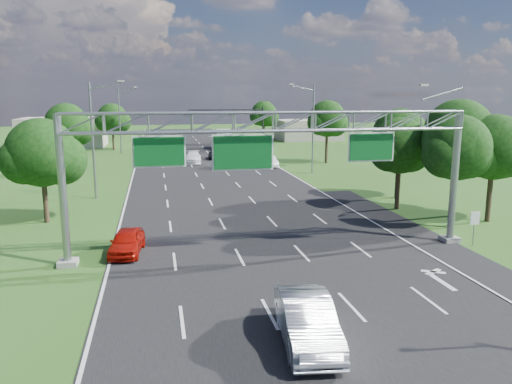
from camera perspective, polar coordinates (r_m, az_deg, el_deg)
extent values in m
plane|color=#284D17|center=(46.12, -3.47, -0.16)|extent=(220.00, 220.00, 0.00)
cube|color=black|center=(46.12, -3.47, -0.16)|extent=(18.00, 180.00, 0.02)
cube|color=black|center=(34.33, 17.62, -4.59)|extent=(3.00, 30.00, 0.02)
cube|color=gray|center=(33.30, 21.26, -5.04)|extent=(1.00, 1.00, 0.30)
cylinder|color=gray|center=(32.49, 21.73, 1.51)|extent=(0.44, 0.44, 8.00)
cube|color=gray|center=(28.64, -20.69, -7.57)|extent=(1.00, 1.00, 0.30)
cylinder|color=gray|center=(27.70, -21.23, 0.01)|extent=(0.40, 0.40, 8.00)
cylinder|color=gray|center=(31.47, 20.52, 10.46)|extent=(2.54, 0.12, 0.79)
cube|color=beige|center=(30.87, 18.65, 11.51)|extent=(0.50, 0.22, 0.12)
cube|color=white|center=(26.97, -10.99, 4.58)|extent=(2.80, 0.05, 1.70)
cube|color=#0A531D|center=(26.91, -10.99, 4.57)|extent=(2.62, 0.05, 1.52)
cube|color=white|center=(27.38, -1.50, 4.56)|extent=(3.40, 0.05, 2.00)
cube|color=#0A531D|center=(27.32, -1.48, 4.54)|extent=(3.22, 0.05, 1.82)
cube|color=white|center=(29.58, 13.02, 5.05)|extent=(2.80, 0.05, 1.70)
cube|color=#0A531D|center=(29.53, 13.07, 5.04)|extent=(2.62, 0.05, 1.52)
cylinder|color=gray|center=(32.78, 23.63, -3.93)|extent=(0.06, 0.06, 2.00)
cube|color=white|center=(32.59, 23.75, -2.75)|extent=(0.60, 0.04, 0.80)
cylinder|color=black|center=(81.83, 0.78, 7.23)|extent=(0.24, 0.24, 7.00)
cylinder|color=black|center=(80.64, -3.45, 9.36)|extent=(12.00, 0.18, 0.18)
imported|color=black|center=(80.04, -7.75, 8.87)|extent=(0.18, 0.22, 1.10)
imported|color=black|center=(80.52, -4.15, 8.96)|extent=(0.18, 0.22, 1.10)
imported|color=black|center=(81.30, -0.61, 9.00)|extent=(0.18, 0.22, 1.10)
cylinder|color=gray|center=(45.32, -18.17, 5.51)|extent=(0.20, 0.20, 10.00)
cylinder|color=gray|center=(45.02, -16.86, 11.55)|extent=(2.78, 0.12, 0.60)
cube|color=beige|center=(44.93, -15.20, 12.15)|extent=(0.55, 0.22, 0.12)
cylinder|color=gray|center=(80.10, -15.31, 7.84)|extent=(0.20, 0.20, 10.00)
cylinder|color=gray|center=(79.93, -14.54, 11.24)|extent=(2.78, 0.12, 0.60)
cube|color=beige|center=(79.88, -13.61, 11.57)|extent=(0.55, 0.22, 0.12)
cylinder|color=gray|center=(57.73, 6.53, 7.06)|extent=(0.20, 0.20, 10.00)
cylinder|color=gray|center=(57.22, 5.37, 11.76)|extent=(2.78, 0.12, 0.60)
cube|color=beige|center=(56.87, 4.09, 12.18)|extent=(0.55, 0.22, 0.12)
cylinder|color=#2D2116|center=(36.41, 21.59, -0.94)|extent=(0.36, 0.36, 3.74)
sphere|color=black|center=(35.89, 22.00, 4.74)|extent=(4.40, 4.40, 4.40)
sphere|color=black|center=(36.88, 23.03, 3.95)|extent=(3.30, 3.30, 3.30)
sphere|color=black|center=(35.15, 20.86, 3.98)|extent=(3.08, 3.08, 3.08)
cylinder|color=#2D2116|center=(39.92, 21.71, 0.37)|extent=(0.36, 0.36, 4.18)
sphere|color=black|center=(39.42, 22.14, 6.22)|extent=(5.00, 5.00, 5.00)
sphere|color=black|center=(40.50, 23.25, 5.36)|extent=(3.75, 3.75, 3.75)
sphere|color=black|center=(38.60, 20.92, 5.47)|extent=(3.50, 3.50, 3.50)
cylinder|color=#2D2116|center=(41.04, 15.89, 0.38)|extent=(0.36, 0.36, 3.30)
sphere|color=black|center=(40.58, 16.14, 5.12)|extent=(4.40, 4.40, 4.40)
sphere|color=black|center=(41.50, 17.20, 4.42)|extent=(3.30, 3.30, 3.30)
sphere|color=black|center=(39.91, 15.04, 4.45)|extent=(3.08, 3.08, 3.08)
cylinder|color=#2D2116|center=(39.22, 25.09, -0.56)|extent=(0.36, 0.36, 3.52)
sphere|color=black|center=(38.72, 25.53, 4.66)|extent=(4.60, 4.60, 4.60)
sphere|color=black|center=(39.79, 26.45, 3.89)|extent=(3.45, 3.45, 3.45)
sphere|color=black|center=(37.91, 24.48, 3.93)|extent=(3.22, 3.22, 3.22)
cylinder|color=#2D2116|center=(45.43, 15.85, 1.53)|extent=(0.36, 0.36, 3.52)
sphere|color=black|center=(45.00, 16.10, 6.15)|extent=(4.80, 4.80, 4.80)
sphere|color=black|center=(45.96, 17.17, 5.43)|extent=(3.60, 3.60, 3.60)
sphere|color=black|center=(44.29, 15.00, 5.51)|extent=(3.36, 3.36, 3.36)
cylinder|color=#2D2116|center=(38.37, -22.92, -0.96)|extent=(0.36, 0.36, 3.08)
sphere|color=black|center=(37.86, -23.31, 4.17)|extent=(4.80, 4.80, 4.80)
sphere|color=black|center=(38.09, -21.36, 3.44)|extent=(3.60, 3.60, 3.60)
sphere|color=black|center=(37.86, -24.95, 3.31)|extent=(3.36, 3.36, 3.36)
cylinder|color=#2D2116|center=(61.04, -20.60, 3.69)|extent=(0.36, 0.36, 3.74)
sphere|color=black|center=(60.72, -20.84, 7.23)|extent=(4.80, 4.80, 4.80)
sphere|color=black|center=(60.97, -19.63, 6.76)|extent=(3.60, 3.60, 3.60)
sphere|color=black|center=(60.64, -21.87, 6.70)|extent=(3.36, 3.36, 3.36)
cylinder|color=#2D2116|center=(85.41, -15.99, 5.72)|extent=(0.36, 0.36, 3.30)
sphere|color=black|center=(85.18, -16.12, 8.11)|extent=(4.80, 4.80, 4.80)
sphere|color=black|center=(85.52, -15.27, 7.76)|extent=(3.60, 3.60, 3.60)
sphere|color=black|center=(85.00, -16.85, 7.74)|extent=(3.36, 3.36, 3.36)
cylinder|color=#2D2116|center=(66.98, 8.05, 4.97)|extent=(0.36, 0.36, 3.96)
sphere|color=black|center=(66.69, 8.15, 8.30)|extent=(4.80, 4.80, 4.80)
sphere|color=black|center=(67.50, 8.99, 7.80)|extent=(3.60, 3.60, 3.60)
sphere|color=black|center=(66.08, 7.33, 7.88)|extent=(3.36, 3.36, 3.36)
cylinder|color=#2D2116|center=(95.26, 0.90, 6.72)|extent=(0.36, 0.36, 3.52)
sphere|color=black|center=(95.05, 0.90, 8.93)|extent=(4.80, 4.80, 4.80)
sphere|color=black|center=(95.73, 1.56, 8.58)|extent=(3.60, 3.60, 3.60)
sphere|color=black|center=(94.56, 0.30, 8.63)|extent=(3.36, 3.36, 3.36)
cube|color=#9D9483|center=(94.39, -21.13, 6.39)|extent=(14.00, 10.00, 5.00)
cube|color=#9D9483|center=(101.65, 5.97, 7.07)|extent=(12.00, 9.00, 4.00)
imported|color=#AF1208|center=(29.53, -14.54, -5.51)|extent=(2.19, 4.35, 1.42)
imported|color=silver|center=(18.85, 5.84, -14.41)|extent=(2.38, 5.39, 1.72)
imported|color=white|center=(67.15, -7.20, 3.93)|extent=(2.43, 5.19, 1.46)
imported|color=black|center=(71.08, -4.71, 4.22)|extent=(2.05, 4.00, 1.08)
imported|color=black|center=(67.44, -10.46, 3.88)|extent=(2.01, 4.45, 1.48)
imported|color=white|center=(63.02, 1.54, 3.53)|extent=(1.54, 4.27, 1.40)
cube|color=white|center=(85.01, -3.68, 6.08)|extent=(2.91, 6.09, 2.95)
cube|color=silver|center=(80.99, -3.28, 5.46)|extent=(2.46, 2.37, 2.16)
cylinder|color=black|center=(81.10, -4.06, 5.04)|extent=(0.34, 0.98, 0.98)
cylinder|color=black|center=(81.40, -2.54, 5.07)|extent=(0.34, 0.98, 0.98)
cylinder|color=black|center=(86.92, -4.56, 5.43)|extent=(0.34, 0.98, 0.98)
cylinder|color=black|center=(87.20, -3.14, 5.47)|extent=(0.34, 0.98, 0.98)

